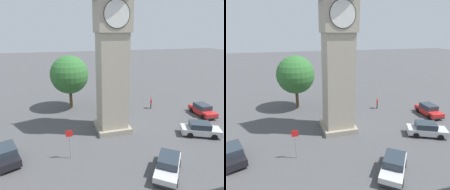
{
  "view_description": "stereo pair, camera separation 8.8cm",
  "coord_description": "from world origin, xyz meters",
  "views": [
    {
      "loc": [
        -5.85,
        -20.52,
        10.97
      ],
      "look_at": [
        0.0,
        0.0,
        4.2
      ],
      "focal_mm": 32.03,
      "sensor_mm": 36.0,
      "label": 1
    },
    {
      "loc": [
        -5.77,
        -20.54,
        10.97
      ],
      "look_at": [
        0.0,
        0.0,
        4.2
      ],
      "focal_mm": 32.03,
      "sensor_mm": 36.0,
      "label": 2
    }
  ],
  "objects": [
    {
      "name": "car_silver_kerb",
      "position": [
        8.94,
        -4.15,
        0.76
      ],
      "size": [
        4.45,
        3.28,
        1.53
      ],
      "color": "silver",
      "rests_on": "ground"
    },
    {
      "name": "tree",
      "position": [
        -4.01,
        8.25,
        5.08
      ],
      "size": [
        5.46,
        5.46,
        7.82
      ],
      "color": "brown",
      "rests_on": "ground"
    },
    {
      "name": "ground_plane",
      "position": [
        0.0,
        0.0,
        0.0
      ],
      "size": [
        200.0,
        200.0,
        0.0
      ],
      "primitive_type": "plane",
      "color": "#4C4C4F"
    },
    {
      "name": "car_red_corner",
      "position": [
        2.19,
        -8.72,
        0.76
      ],
      "size": [
        3.87,
        4.29,
        1.53
      ],
      "color": "silver",
      "rests_on": "ground"
    },
    {
      "name": "road_sign",
      "position": [
        -5.18,
        -4.53,
        1.9
      ],
      "size": [
        0.6,
        0.07,
        2.8
      ],
      "color": "gray",
      "rests_on": "ground"
    },
    {
      "name": "car_black_far",
      "position": [
        -10.65,
        -3.39,
        0.76
      ],
      "size": [
        3.03,
        4.46,
        1.53
      ],
      "color": "black",
      "rests_on": "ground"
    },
    {
      "name": "car_white_side",
      "position": [
        13.08,
        0.58,
        0.76
      ],
      "size": [
        1.95,
        4.2,
        1.53
      ],
      "color": "red",
      "rests_on": "ground"
    },
    {
      "name": "pedestrian",
      "position": [
        7.42,
        4.78,
        1.01
      ],
      "size": [
        0.38,
        0.49,
        1.69
      ],
      "color": "black",
      "rests_on": "ground"
    },
    {
      "name": "clock_tower",
      "position": [
        0.0,
        0.0,
        11.71
      ],
      "size": [
        4.51,
        4.51,
        20.08
      ],
      "color": "gray",
      "rests_on": "ground"
    },
    {
      "name": "car_blue_kerb",
      "position": [
        1.57,
        5.86,
        0.76
      ],
      "size": [
        3.84,
        4.31,
        1.53
      ],
      "color": "red",
      "rests_on": "ground"
    }
  ]
}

